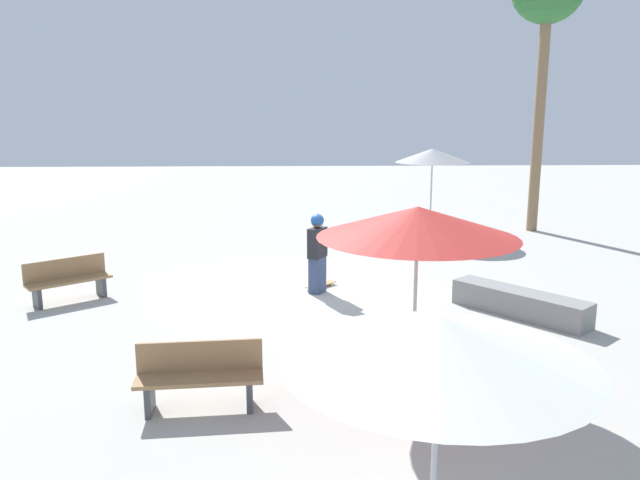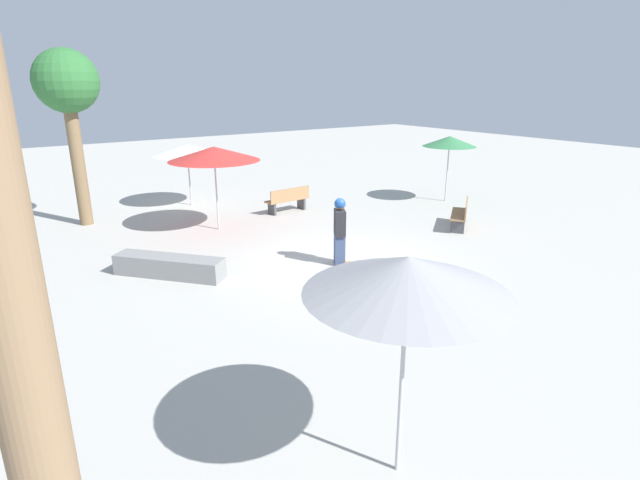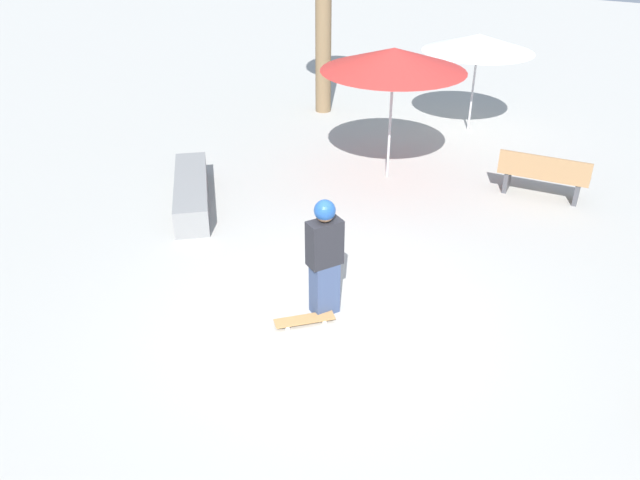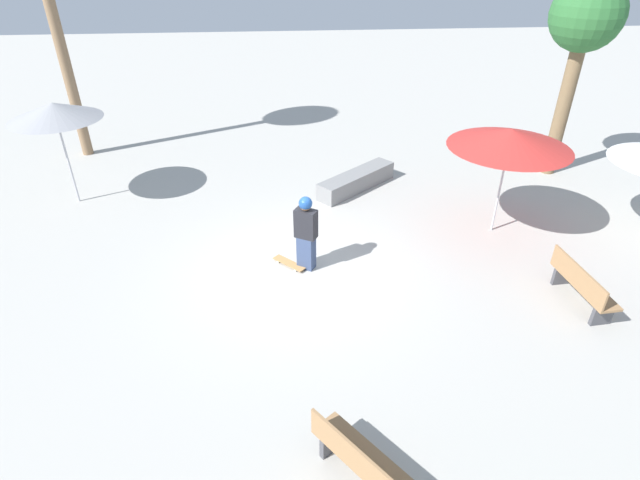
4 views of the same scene
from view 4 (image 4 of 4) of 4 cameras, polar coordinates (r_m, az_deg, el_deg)
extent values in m
plane|color=#B2AFA8|center=(10.59, -2.33, -3.44)|extent=(60.00, 60.00, 0.00)
cube|color=#38476B|center=(10.47, -1.57, -1.39)|extent=(0.42, 0.38, 0.75)
cube|color=#232328|center=(10.11, -1.63, 1.87)|extent=(0.51, 0.43, 0.62)
sphere|color=#8C6647|center=(9.90, -1.67, 4.05)|extent=(0.25, 0.25, 0.25)
sphere|color=#1E478C|center=(9.89, -1.67, 4.21)|extent=(0.28, 0.28, 0.28)
cube|color=#B7844C|center=(10.71, -3.54, -2.64)|extent=(0.71, 0.70, 0.02)
cylinder|color=silver|center=(10.82, -4.81, -2.51)|extent=(0.06, 0.06, 0.05)
cylinder|color=silver|center=(10.92, -4.19, -2.12)|extent=(0.06, 0.06, 0.05)
cylinder|color=silver|center=(10.54, -2.86, -3.48)|extent=(0.06, 0.06, 0.05)
cylinder|color=silver|center=(10.64, -2.24, -3.08)|extent=(0.06, 0.06, 0.05)
cube|color=gray|center=(13.92, 4.19, 6.77)|extent=(2.35, 2.12, 0.48)
cube|color=#47474C|center=(11.21, 25.97, -3.65)|extent=(0.40, 0.11, 0.40)
cube|color=#47474C|center=(10.44, 29.52, -7.49)|extent=(0.40, 0.11, 0.40)
cube|color=#9E754C|center=(10.70, 27.97, -4.54)|extent=(0.56, 1.63, 0.05)
cube|color=#9E754C|center=(10.46, 27.39, -3.69)|extent=(0.16, 1.60, 0.40)
cube|color=#47474C|center=(7.33, 1.39, -21.91)|extent=(0.36, 0.30, 0.40)
cube|color=#9E754C|center=(6.90, 5.34, -23.79)|extent=(1.32, 1.54, 0.05)
cube|color=#9E754C|center=(6.63, 4.16, -23.70)|extent=(1.01, 1.29, 0.40)
cylinder|color=#B7B7BC|center=(12.16, 19.94, 5.91)|extent=(0.05, 0.05, 2.36)
cone|color=red|center=(11.75, 20.93, 10.81)|extent=(2.68, 2.68, 0.41)
cylinder|color=#B7B7BC|center=(14.31, -26.93, 8.45)|extent=(0.05, 0.05, 2.49)
cone|color=#99999E|center=(13.95, -28.12, 12.88)|extent=(2.19, 2.19, 0.41)
cylinder|color=brown|center=(15.85, 26.11, 13.74)|extent=(0.39, 0.39, 4.05)
sphere|color=#2D6B33|center=(15.42, 28.24, 21.77)|extent=(1.84, 1.84, 1.84)
cylinder|color=#896B4C|center=(17.12, -27.69, 19.71)|extent=(0.32, 0.32, 6.99)
camera|label=1|loc=(15.64, 52.84, 10.93)|focal=35.00mm
camera|label=2|loc=(18.13, -36.30, 20.59)|focal=28.00mm
camera|label=3|loc=(7.73, -51.78, 12.21)|focal=35.00mm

